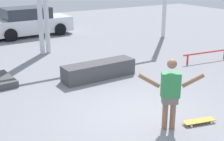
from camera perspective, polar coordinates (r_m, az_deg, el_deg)
name	(u,v)px	position (r m, az deg, el deg)	size (l,w,h in m)	color
ground_plane	(138,113)	(7.75, 4.72, -7.78)	(36.00, 36.00, 0.00)	gray
skateboarder	(170,91)	(6.79, 10.62, -3.74)	(1.26, 0.80, 1.60)	#8C664C
skateboard	(199,121)	(7.49, 15.62, -8.88)	(0.79, 0.38, 0.08)	gold
grind_box	(99,70)	(10.04, -2.40, 0.07)	(2.43, 0.65, 0.52)	#47474C
grind_rail	(207,54)	(12.35, 16.95, 2.95)	(2.17, 0.30, 0.38)	red
parked_car_white	(29,22)	(17.00, -14.94, 8.56)	(4.28, 2.10, 1.47)	white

